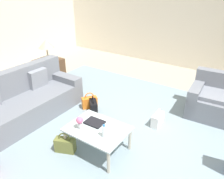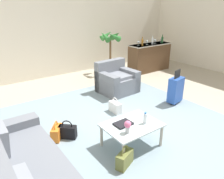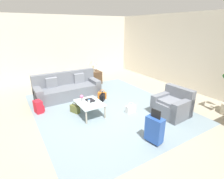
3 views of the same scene
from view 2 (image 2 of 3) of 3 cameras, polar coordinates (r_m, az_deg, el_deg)
ground_plane at (r=4.45m, az=4.72°, el=-9.52°), size 12.00×12.00×0.00m
wall_back at (r=7.41m, az=-16.40°, el=14.98°), size 10.24×0.12×3.10m
area_rug at (r=4.28m, az=-3.30°, el=-10.81°), size 5.20×4.40×0.01m
armchair at (r=6.02m, az=1.04°, el=2.18°), size 0.99×0.90×0.84m
coffee_table at (r=3.72m, az=5.18°, el=-9.78°), size 0.93×0.69×0.42m
water_bottle at (r=3.70m, az=8.64°, el=-7.45°), size 0.06×0.06×0.20m
coffee_table_book at (r=3.66m, az=2.95°, el=-8.92°), size 0.30×0.23×0.03m
flower_vase at (r=3.40m, az=4.10°, el=-9.43°), size 0.11×0.11×0.21m
bar_console at (r=8.04m, az=9.75°, el=8.36°), size 1.64×0.57×0.96m
wine_glass_leftmost at (r=7.55m, az=6.91°, el=12.11°), size 0.08×0.08×0.15m
wine_glass_left_of_centre at (r=7.79m, az=9.15°, el=12.28°), size 0.08×0.08×0.15m
wine_glass_right_of_centre at (r=8.04m, az=11.18°, el=12.44°), size 0.08×0.08×0.15m
wine_glass_rightmost at (r=8.34m, az=12.81°, el=12.63°), size 0.08×0.08×0.15m
wine_bottle_amber at (r=7.52m, az=7.92°, el=12.09°), size 0.07×0.07×0.30m
wine_bottle_clear at (r=7.85m, az=10.53°, el=12.34°), size 0.07×0.07×0.30m
wine_bottle_green at (r=8.21m, az=12.98°, el=12.55°), size 0.07×0.07×0.30m
suitcase_blue at (r=5.49m, az=16.30°, el=0.01°), size 0.43×0.29×0.85m
handbag_black at (r=4.11m, az=-11.55°, el=-10.70°), size 0.33×0.32×0.36m
handbag_olive at (r=3.43m, az=3.33°, el=-17.58°), size 0.35×0.25×0.36m
handbag_orange at (r=4.13m, az=-14.27°, el=-10.82°), size 0.30×0.34×0.36m
handbag_white at (r=4.91m, az=0.80°, el=-4.59°), size 0.14×0.32×0.36m
potted_palm at (r=7.61m, az=-0.44°, el=9.63°), size 0.64×0.64×1.48m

